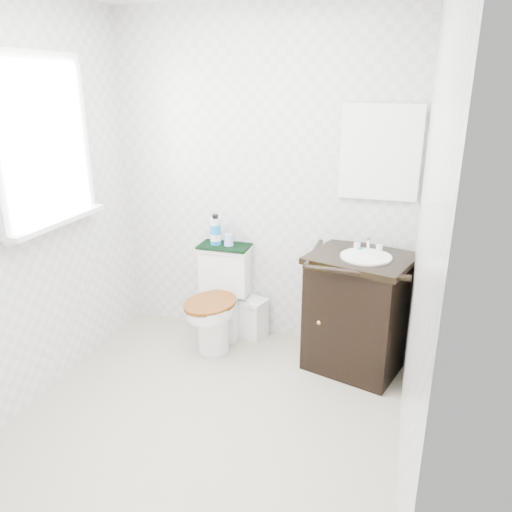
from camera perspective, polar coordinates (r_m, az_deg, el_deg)
The scene contains 14 objects.
floor at distance 3.09m, azimuth -6.03°, elevation -18.55°, with size 2.40×2.40×0.00m, color #C1B29B.
wall_back at distance 3.64m, azimuth 0.70°, elevation 8.37°, with size 2.40×2.40×0.00m, color silver.
wall_front at distance 1.60m, azimuth -24.71°, elevation -8.41°, with size 2.40×2.40×0.00m, color silver.
wall_left at distance 3.14m, azimuth -25.74°, elevation 4.66°, with size 2.40×2.40×0.00m, color silver.
wall_right at distance 2.33m, azimuth 18.58°, elevation 1.00°, with size 2.40×2.40×0.00m, color silver.
window at distance 3.25m, azimuth -23.30°, elevation 11.76°, with size 0.02×0.70×0.90m, color white.
mirror at distance 3.43m, azimuth 14.02°, elevation 11.39°, with size 0.50×0.02×0.60m, color silver.
toilet at distance 3.78m, azimuth -4.12°, elevation -5.27°, with size 0.41×0.64×0.72m.
vanity at distance 3.46m, azimuth 11.55°, elevation -6.04°, with size 0.76×0.70×0.92m.
trash_bin at distance 3.90m, azimuth -0.41°, elevation -7.04°, with size 0.27×0.24×0.32m.
towel at distance 3.74m, azimuth -3.63°, elevation 1.13°, with size 0.38×0.22×0.02m, color black.
mouthwash_bottle at distance 3.73m, azimuth -4.64°, elevation 2.90°, with size 0.08×0.08×0.23m.
cup at distance 3.71m, azimuth -3.15°, elevation 1.87°, with size 0.07×0.07×0.09m, color #85ABDA.
soap_bar at distance 3.41m, azimuth 11.70°, elevation 0.82°, with size 0.08×0.05×0.02m, color #176D6F.
Camera 1 is at (1.00, -2.23, 1.90)m, focal length 35.00 mm.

